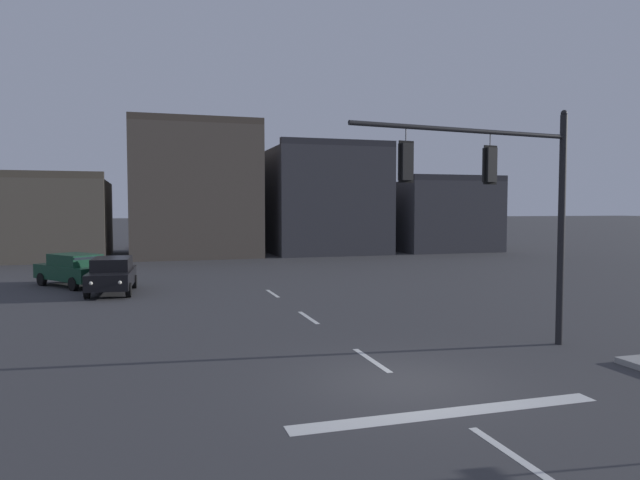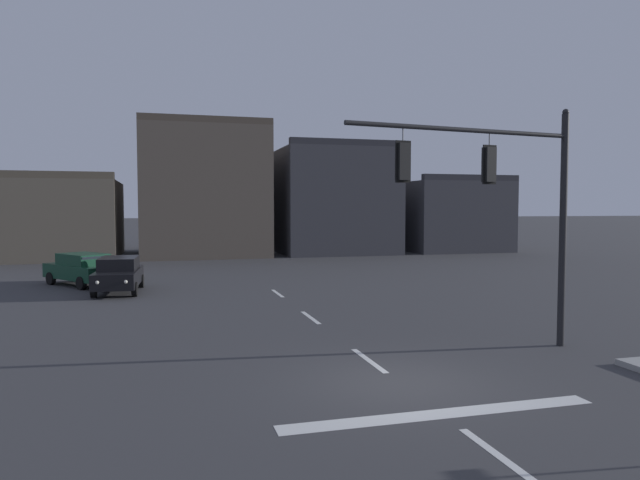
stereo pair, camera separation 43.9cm
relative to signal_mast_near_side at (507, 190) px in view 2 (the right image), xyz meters
The scene contains 7 objects.
ground_plane 6.08m from the signal_mast_near_side, 154.56° to the right, with size 400.00×400.00×0.00m, color #353538.
stop_bar_paint 6.94m from the signal_mast_near_side, 135.00° to the right, with size 6.40×0.50×0.01m, color silver.
lane_centreline 5.81m from the signal_mast_near_side, behind, with size 0.16×26.40×0.01m.
signal_mast_near_side is the anchor object (origin of this frame).
car_lot_nearside 21.82m from the signal_mast_near_side, 126.16° to the left, with size 4.05×4.62×1.61m.
car_lot_middle 18.39m from the signal_mast_near_side, 126.70° to the left, with size 2.15×4.55×1.61m.
building_row 35.45m from the signal_mast_near_side, 90.26° to the left, with size 42.40×13.43×10.60m.
Camera 2 is at (-5.10, -11.85, 3.93)m, focal length 32.73 mm.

